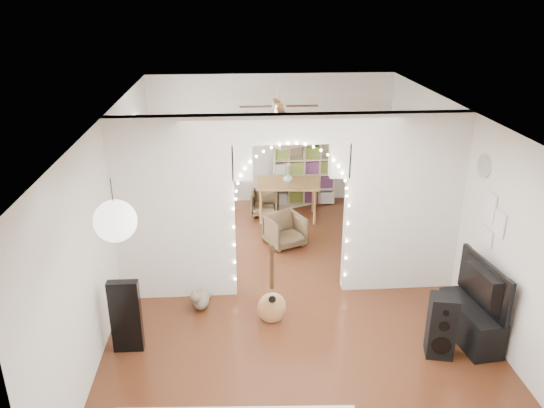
{
  "coord_description": "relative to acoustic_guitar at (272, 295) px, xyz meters",
  "views": [
    {
      "loc": [
        -0.79,
        -6.98,
        4.23
      ],
      "look_at": [
        -0.24,
        0.3,
        1.29
      ],
      "focal_mm": 35.0,
      "sensor_mm": 36.0,
      "label": 1
    }
  ],
  "objects": [
    {
      "name": "bookcase",
      "position": [
        0.99,
        4.37,
        0.23
      ],
      "size": [
        1.32,
        0.82,
        1.34
      ],
      "primitive_type": "cube",
      "rotation": [
        0.0,
        0.0,
        0.41
      ],
      "color": "beige",
      "rests_on": "floor"
    },
    {
      "name": "ceiling",
      "position": [
        0.33,
        0.87,
        2.26
      ],
      "size": [
        5.0,
        7.5,
        0.02
      ],
      "primitive_type": "cube",
      "color": "white",
      "rests_on": "wall_back"
    },
    {
      "name": "paper_lantern",
      "position": [
        -1.57,
        -1.53,
        1.81
      ],
      "size": [
        0.4,
        0.4,
        0.4
      ],
      "primitive_type": "sphere",
      "color": "white",
      "rests_on": "ceiling"
    },
    {
      "name": "wall_front",
      "position": [
        0.33,
        -2.88,
        0.91
      ],
      "size": [
        5.0,
        0.02,
        2.7
      ],
      "primitive_type": "cube",
      "color": "silver",
      "rests_on": "floor"
    },
    {
      "name": "guitar_case",
      "position": [
        -1.84,
        -0.44,
        0.05
      ],
      "size": [
        0.38,
        0.13,
        0.98
      ],
      "primitive_type": "cube",
      "rotation": [
        0.0,
        0.0,
        -0.01
      ],
      "color": "black",
      "rests_on": "floor"
    },
    {
      "name": "wall_right",
      "position": [
        2.83,
        0.87,
        0.91
      ],
      "size": [
        0.02,
        7.5,
        2.7
      ],
      "primitive_type": "cube",
      "color": "silver",
      "rests_on": "floor"
    },
    {
      "name": "wall_clock",
      "position": [
        2.81,
        0.27,
        1.66
      ],
      "size": [
        0.03,
        0.31,
        0.31
      ],
      "primitive_type": "cylinder",
      "rotation": [
        0.0,
        1.57,
        0.0
      ],
      "color": "white",
      "rests_on": "wall_right"
    },
    {
      "name": "media_console",
      "position": [
        2.53,
        -0.54,
        -0.19
      ],
      "size": [
        0.52,
        1.04,
        0.5
      ],
      "primitive_type": "cube",
      "rotation": [
        0.0,
        0.0,
        0.12
      ],
      "color": "black",
      "rests_on": "floor"
    },
    {
      "name": "wall_left",
      "position": [
        -2.17,
        0.87,
        0.91
      ],
      "size": [
        0.02,
        7.5,
        2.7
      ],
      "primitive_type": "cube",
      "color": "silver",
      "rests_on": "floor"
    },
    {
      "name": "dining_chair_left",
      "position": [
        0.14,
        3.79,
        -0.19
      ],
      "size": [
        0.61,
        0.63,
        0.5
      ],
      "primitive_type": "imported",
      "rotation": [
        0.0,
        0.0,
        -0.16
      ],
      "color": "brown",
      "rests_on": "floor"
    },
    {
      "name": "window",
      "position": [
        -2.14,
        2.67,
        1.06
      ],
      "size": [
        0.04,
        1.2,
        1.4
      ],
      "primitive_type": "cube",
      "color": "white",
      "rests_on": "wall_left"
    },
    {
      "name": "picture_frames",
      "position": [
        2.81,
        -0.13,
        1.06
      ],
      "size": [
        0.02,
        0.5,
        0.7
      ],
      "primitive_type": null,
      "color": "white",
      "rests_on": "wall_right"
    },
    {
      "name": "fairy_lights",
      "position": [
        0.33,
        0.74,
        1.11
      ],
      "size": [
        1.64,
        0.04,
        1.6
      ],
      "primitive_type": null,
      "color": "#FFEABF",
      "rests_on": "divider_wall"
    },
    {
      "name": "flower_vase",
      "position": [
        0.58,
        3.62,
        0.41
      ],
      "size": [
        0.2,
        0.2,
        0.19
      ],
      "primitive_type": "imported",
      "rotation": [
        0.0,
        0.0,
        -0.1
      ],
      "color": "white",
      "rests_on": "dining_table"
    },
    {
      "name": "wall_back",
      "position": [
        0.33,
        4.62,
        0.91
      ],
      "size": [
        5.0,
        0.02,
        2.7
      ],
      "primitive_type": "cube",
      "color": "silver",
      "rests_on": "floor"
    },
    {
      "name": "floor_speaker",
      "position": [
        2.02,
        -0.82,
        -0.02
      ],
      "size": [
        0.38,
        0.35,
        0.83
      ],
      "rotation": [
        0.0,
        0.0,
        -0.22
      ],
      "color": "black",
      "rests_on": "floor"
    },
    {
      "name": "tabby_cat",
      "position": [
        -0.99,
        0.43,
        -0.29
      ],
      "size": [
        0.37,
        0.55,
        0.37
      ],
      "rotation": [
        0.0,
        0.0,
        -0.41
      ],
      "color": "brown",
      "rests_on": "floor"
    },
    {
      "name": "tv",
      "position": [
        2.53,
        -0.54,
        0.37
      ],
      "size": [
        0.27,
        1.08,
        0.62
      ],
      "primitive_type": "imported",
      "rotation": [
        0.0,
        0.0,
        1.69
      ],
      "color": "black",
      "rests_on": "media_console"
    },
    {
      "name": "divider_wall",
      "position": [
        0.33,
        0.87,
        0.99
      ],
      "size": [
        5.0,
        0.2,
        2.7
      ],
      "color": "silver",
      "rests_on": "floor"
    },
    {
      "name": "floor",
      "position": [
        0.33,
        0.87,
        -0.44
      ],
      "size": [
        7.5,
        7.5,
        0.0
      ],
      "primitive_type": "plane",
      "color": "black",
      "rests_on": "ground"
    },
    {
      "name": "dining_table",
      "position": [
        0.58,
        3.62,
        0.25
      ],
      "size": [
        1.27,
        0.91,
        0.76
      ],
      "rotation": [
        0.0,
        0.0,
        -0.1
      ],
      "color": "olive",
      "rests_on": "floor"
    },
    {
      "name": "dining_chair_right",
      "position": [
        0.41,
        2.39,
        -0.15
      ],
      "size": [
        0.81,
        0.82,
        0.57
      ],
      "primitive_type": "imported",
      "rotation": [
        0.0,
        0.0,
        0.42
      ],
      "color": "brown",
      "rests_on": "floor"
    },
    {
      "name": "ceiling_fan",
      "position": [
        0.33,
        2.87,
        1.96
      ],
      "size": [
        1.1,
        1.1,
        0.3
      ],
      "primitive_type": null,
      "color": "gold",
      "rests_on": "ceiling"
    },
    {
      "name": "acoustic_guitar",
      "position": [
        0.0,
        0.0,
        0.0
      ],
      "size": [
        0.4,
        0.14,
        1.0
      ],
      "rotation": [
        0.0,
        0.0,
        -0.01
      ],
      "color": "#B87C49",
      "rests_on": "floor"
    }
  ]
}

